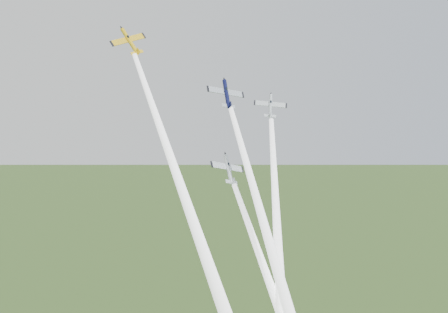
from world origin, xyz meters
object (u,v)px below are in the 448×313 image
at_px(plane_silver_low, 228,169).
at_px(plane_navy, 226,94).
at_px(plane_yellow, 130,41).
at_px(plane_silver_right, 270,106).

bearing_deg(plane_silver_low, plane_navy, 59.28).
xyz_separation_m(plane_yellow, plane_navy, (16.67, -9.56, -10.27)).
bearing_deg(plane_navy, plane_silver_right, 6.11).
xyz_separation_m(plane_navy, plane_silver_low, (-0.80, -3.51, -14.00)).
relative_size(plane_yellow, plane_silver_right, 1.16).
distance_m(plane_yellow, plane_navy, 21.79).
distance_m(plane_yellow, plane_silver_low, 31.80).
xyz_separation_m(plane_silver_right, plane_silver_low, (-11.00, -6.07, -11.75)).
relative_size(plane_yellow, plane_silver_low, 1.02).
relative_size(plane_navy, plane_silver_right, 1.18).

